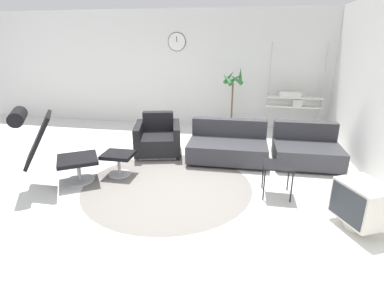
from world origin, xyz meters
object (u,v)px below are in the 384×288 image
Objects in this scene: lounge_chair at (48,142)px; ottoman at (118,159)px; crt_television at (362,204)px; potted_plant at (232,107)px; couch_second at (306,150)px; armchair_red at (158,139)px; side_table at (278,168)px; shelf_unit at (293,99)px; couch_low at (228,146)px.

lounge_chair is 2.48× the size of ottoman.
crt_television is 0.44× the size of potted_plant.
couch_second reaches higher than ottoman.
armchair_red is at bearing -1.17° from couch_second.
lounge_chair reaches higher than ottoman.
couch_second is 1.45m from side_table.
lounge_chair is 5.20m from shelf_unit.
ottoman is at bearing -135.86° from shelf_unit.
lounge_chair is 4.14m from potted_plant.
side_table is (0.78, -1.25, 0.17)m from couch_low.
couch_second reaches higher than side_table.
side_table is at bearing 134.22° from armchair_red.
potted_plant reaches higher than crt_television.
ottoman is at bearing -120.70° from potted_plant.
ottoman is 1.14m from armchair_red.
couch_low is 1.38m from couch_second.
lounge_chair is at bearing -138.09° from shelf_unit.
crt_television is (1.66, -1.89, 0.07)m from couch_low.
potted_plant is (-0.03, 1.76, 0.36)m from couch_low.
lounge_chair is at bearing 59.58° from crt_television.
ottoman is 3.26m from potted_plant.
armchair_red is 2.50m from side_table.
ottoman is at bearing 18.46° from couch_second.
couch_second is (2.73, -0.02, -0.04)m from armchair_red.
lounge_chair is 4.24m from couch_second.
ottoman is 0.71× the size of crt_television.
ottoman is 0.43× the size of couch_second.
couch_second is 2.40× the size of side_table.
couch_low is 0.91× the size of potted_plant.
lounge_chair is at bearing 21.48° from couch_second.
couch_low is 1.80m from potted_plant.
lounge_chair is 0.85× the size of couch_low.
couch_second is 1.96m from shelf_unit.
lounge_chair is at bearing 40.19° from armchair_red.
couch_low is at bearing 15.64° from crt_television.
crt_television is at bearing -14.54° from ottoman.
potted_plant is (1.65, 2.79, 0.32)m from ottoman.
armchair_red is (1.17, 1.62, -0.41)m from lounge_chair.
shelf_unit reaches higher than lounge_chair.
couch_second is at bearing 19.21° from ottoman.
side_table is at bearing -100.24° from shelf_unit.
crt_television is at bearing 97.50° from couch_second.
armchair_red is 3.59m from crt_television.
armchair_red is 0.66× the size of potted_plant.
armchair_red is 0.91× the size of couch_second.
shelf_unit is at bearing -159.32° from armchair_red.
shelf_unit is (0.57, 3.18, 0.41)m from side_table.
crt_television is (0.28, -1.94, 0.07)m from couch_second.
potted_plant is at bearing 110.82° from lounge_chair.
shelf_unit is at bearing -125.78° from couch_low.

